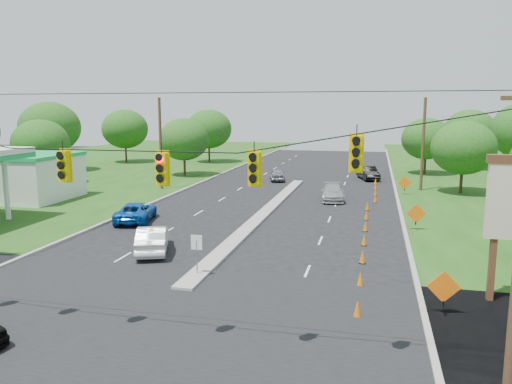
# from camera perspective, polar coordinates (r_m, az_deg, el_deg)

# --- Properties ---
(ground) EXTENTS (160.00, 160.00, 0.00)m
(ground) POSITION_cam_1_polar(r_m,az_deg,el_deg) (19.17, -13.12, -15.18)
(ground) COLOR black
(ground) RESTS_ON ground
(cross_street) EXTENTS (160.00, 14.00, 0.02)m
(cross_street) POSITION_cam_1_polar(r_m,az_deg,el_deg) (19.17, -13.12, -15.18)
(cross_street) COLOR black
(cross_street) RESTS_ON ground
(curb_left) EXTENTS (0.25, 110.00, 0.16)m
(curb_left) POSITION_cam_1_polar(r_m,az_deg,el_deg) (49.61, -8.17, 0.22)
(curb_left) COLOR gray
(curb_left) RESTS_ON ground
(curb_right) EXTENTS (0.25, 110.00, 0.16)m
(curb_right) POSITION_cam_1_polar(r_m,az_deg,el_deg) (46.23, 15.82, -0.73)
(curb_right) COLOR gray
(curb_right) RESTS_ON ground
(median) EXTENTS (1.00, 34.00, 0.18)m
(median) POSITION_cam_1_polar(r_m,az_deg,el_deg) (38.20, 1.03, -2.47)
(median) COLOR gray
(median) RESTS_ON ground
(median_sign) EXTENTS (0.55, 0.06, 2.05)m
(median_sign) POSITION_cam_1_polar(r_m,az_deg,el_deg) (23.84, -6.80, -6.29)
(median_sign) COLOR gray
(median_sign) RESTS_ON ground
(signal_span) EXTENTS (25.60, 0.32, 9.00)m
(signal_span) POSITION_cam_1_polar(r_m,az_deg,el_deg) (16.86, -15.42, -0.93)
(signal_span) COLOR #422D1C
(signal_span) RESTS_ON ground
(utility_pole_far_left) EXTENTS (0.28, 0.28, 9.00)m
(utility_pole_far_left) POSITION_cam_1_polar(r_m,az_deg,el_deg) (50.03, -10.86, 5.41)
(utility_pole_far_left) COLOR #422D1C
(utility_pole_far_left) RESTS_ON ground
(utility_pole_far_right) EXTENTS (0.28, 0.28, 9.00)m
(utility_pole_far_right) POSITION_cam_1_polar(r_m,az_deg,el_deg) (50.81, 18.55, 5.15)
(utility_pole_far_right) COLOR #422D1C
(utility_pole_far_right) RESTS_ON ground
(cone_0) EXTENTS (0.32, 0.32, 0.70)m
(cone_0) POSITION_cam_1_polar(r_m,az_deg,el_deg) (19.99, 11.52, -12.96)
(cone_0) COLOR orange
(cone_0) RESTS_ON ground
(cone_1) EXTENTS (0.32, 0.32, 0.70)m
(cone_1) POSITION_cam_1_polar(r_m,az_deg,el_deg) (23.27, 11.83, -9.70)
(cone_1) COLOR orange
(cone_1) RESTS_ON ground
(cone_2) EXTENTS (0.32, 0.32, 0.70)m
(cone_2) POSITION_cam_1_polar(r_m,az_deg,el_deg) (26.60, 12.07, -7.25)
(cone_2) COLOR orange
(cone_2) RESTS_ON ground
(cone_3) EXTENTS (0.32, 0.32, 0.70)m
(cone_3) POSITION_cam_1_polar(r_m,az_deg,el_deg) (29.97, 12.25, -5.35)
(cone_3) COLOR orange
(cone_3) RESTS_ON ground
(cone_4) EXTENTS (0.32, 0.32, 0.70)m
(cone_4) POSITION_cam_1_polar(r_m,az_deg,el_deg) (33.37, 12.39, -3.84)
(cone_4) COLOR orange
(cone_4) RESTS_ON ground
(cone_5) EXTENTS (0.32, 0.32, 0.70)m
(cone_5) POSITION_cam_1_polar(r_m,az_deg,el_deg) (36.79, 12.51, -2.61)
(cone_5) COLOR orange
(cone_5) RESTS_ON ground
(cone_6) EXTENTS (0.32, 0.32, 0.70)m
(cone_6) POSITION_cam_1_polar(r_m,az_deg,el_deg) (40.22, 12.60, -1.58)
(cone_6) COLOR orange
(cone_6) RESTS_ON ground
(cone_7) EXTENTS (0.32, 0.32, 0.70)m
(cone_7) POSITION_cam_1_polar(r_m,az_deg,el_deg) (43.66, 13.47, -0.75)
(cone_7) COLOR orange
(cone_7) RESTS_ON ground
(cone_8) EXTENTS (0.32, 0.32, 0.70)m
(cone_8) POSITION_cam_1_polar(r_m,az_deg,el_deg) (47.11, 13.48, -0.01)
(cone_8) COLOR orange
(cone_8) RESTS_ON ground
(cone_9) EXTENTS (0.32, 0.32, 0.70)m
(cone_9) POSITION_cam_1_polar(r_m,az_deg,el_deg) (50.57, 13.49, 0.63)
(cone_9) COLOR orange
(cone_9) RESTS_ON ground
(cone_10) EXTENTS (0.32, 0.32, 0.70)m
(cone_10) POSITION_cam_1_polar(r_m,az_deg,el_deg) (54.03, 13.50, 1.18)
(cone_10) COLOR orange
(cone_10) RESTS_ON ground
(cone_11) EXTENTS (0.32, 0.32, 0.70)m
(cone_11) POSITION_cam_1_polar(r_m,az_deg,el_deg) (57.50, 13.51, 1.67)
(cone_11) COLOR orange
(cone_11) RESTS_ON ground
(cone_12) EXTENTS (0.32, 0.32, 0.70)m
(cone_12) POSITION_cam_1_polar(r_m,az_deg,el_deg) (60.97, 13.51, 2.10)
(cone_12) COLOR orange
(cone_12) RESTS_ON ground
(cone_13) EXTENTS (0.32, 0.32, 0.70)m
(cone_13) POSITION_cam_1_polar(r_m,az_deg,el_deg) (64.45, 13.52, 2.49)
(cone_13) COLOR orange
(cone_13) RESTS_ON ground
(work_sign_0) EXTENTS (1.27, 0.58, 1.37)m
(work_sign_0) POSITION_cam_1_polar(r_m,az_deg,el_deg) (20.85, 20.65, -10.26)
(work_sign_0) COLOR black
(work_sign_0) RESTS_ON ground
(work_sign_1) EXTENTS (1.27, 0.58, 1.37)m
(work_sign_1) POSITION_cam_1_polar(r_m,az_deg,el_deg) (34.30, 17.82, -2.45)
(work_sign_1) COLOR black
(work_sign_1) RESTS_ON ground
(work_sign_2) EXTENTS (1.27, 0.58, 1.37)m
(work_sign_2) POSITION_cam_1_polar(r_m,az_deg,el_deg) (48.07, 16.62, 0.93)
(work_sign_2) COLOR black
(work_sign_2) RESTS_ON ground
(tree_2) EXTENTS (5.88, 5.88, 6.86)m
(tree_2) POSITION_cam_1_polar(r_m,az_deg,el_deg) (56.93, -23.39, 5.11)
(tree_2) COLOR black
(tree_2) RESTS_ON ground
(tree_3) EXTENTS (7.56, 7.56, 8.82)m
(tree_3) POSITION_cam_1_polar(r_m,az_deg,el_deg) (68.46, -22.51, 6.82)
(tree_3) COLOR black
(tree_3) RESTS_ON ground
(tree_4) EXTENTS (6.72, 6.72, 7.84)m
(tree_4) POSITION_cam_1_polar(r_m,az_deg,el_deg) (76.57, -14.74, 6.97)
(tree_4) COLOR black
(tree_4) RESTS_ON ground
(tree_5) EXTENTS (5.88, 5.88, 6.86)m
(tree_5) POSITION_cam_1_polar(r_m,az_deg,el_deg) (59.82, -8.23, 5.97)
(tree_5) COLOR black
(tree_5) RESTS_ON ground
(tree_6) EXTENTS (6.72, 6.72, 7.84)m
(tree_6) POSITION_cam_1_polar(r_m,az_deg,el_deg) (74.54, -5.41, 7.18)
(tree_6) COLOR black
(tree_6) RESTS_ON ground
(tree_9) EXTENTS (5.88, 5.88, 6.86)m
(tree_9) POSITION_cam_1_polar(r_m,az_deg,el_deg) (50.27, 22.62, 4.68)
(tree_9) COLOR black
(tree_9) RESTS_ON ground
(tree_11) EXTENTS (6.72, 6.72, 7.84)m
(tree_11) POSITION_cam_1_polar(r_m,az_deg,el_deg) (71.57, 23.22, 6.37)
(tree_11) COLOR black
(tree_11) RESTS_ON ground
(tree_12) EXTENTS (5.88, 5.88, 6.86)m
(tree_12) POSITION_cam_1_polar(r_m,az_deg,el_deg) (63.88, 18.89, 5.78)
(tree_12) COLOR black
(tree_12) RESTS_ON ground
(white_sedan) EXTENTS (3.09, 4.78, 1.49)m
(white_sedan) POSITION_cam_1_polar(r_m,az_deg,el_deg) (28.52, -11.74, -5.28)
(white_sedan) COLOR silver
(white_sedan) RESTS_ON ground
(blue_pickup) EXTENTS (3.40, 5.34, 1.37)m
(blue_pickup) POSITION_cam_1_polar(r_m,az_deg,el_deg) (36.47, -13.56, -2.21)
(blue_pickup) COLOR #0A4BA9
(blue_pickup) RESTS_ON ground
(silver_car_far) EXTENTS (2.45, 4.92, 1.37)m
(silver_car_far) POSITION_cam_1_polar(r_m,az_deg,el_deg) (44.04, 8.74, -0.07)
(silver_car_far) COLOR #969598
(silver_car_far) RESTS_ON ground
(silver_car_oncoming) EXTENTS (2.41, 4.14, 1.32)m
(silver_car_oncoming) POSITION_cam_1_polar(r_m,az_deg,el_deg) (55.52, 2.44, 1.98)
(silver_car_oncoming) COLOR gray
(silver_car_oncoming) RESTS_ON ground
(dark_car_receding) EXTENTS (2.85, 4.94, 1.54)m
(dark_car_receding) POSITION_cam_1_polar(r_m,az_deg,el_deg) (57.76, 12.67, 2.16)
(dark_car_receding) COLOR black
(dark_car_receding) RESTS_ON ground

